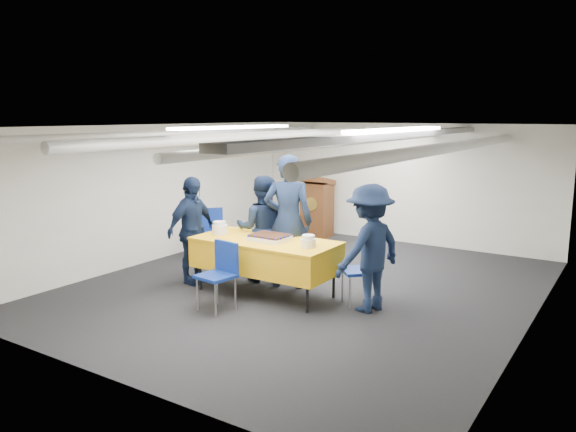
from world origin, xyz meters
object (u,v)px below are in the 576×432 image
(sailor_a, at_px, (288,221))
(sailor_c, at_px, (192,230))
(sheet_cake, at_px, (270,237))
(chair_left, at_px, (212,228))
(sailor_b, at_px, (262,228))
(sailor_d, at_px, (369,248))
(serving_table, at_px, (265,255))
(podium, at_px, (317,207))
(chair_near, at_px, (221,269))
(chair_right, at_px, (365,264))

(sailor_a, relative_size, sailor_c, 1.21)
(sheet_cake, xyz_separation_m, chair_left, (-1.98, 1.12, -0.28))
(sheet_cake, bearing_deg, sailor_b, 133.89)
(sailor_c, bearing_deg, sailor_d, -82.40)
(sailor_d, bearing_deg, sailor_c, -65.78)
(serving_table, distance_m, sailor_a, 0.61)
(serving_table, height_order, sailor_a, sailor_a)
(podium, xyz_separation_m, chair_near, (1.15, -4.46, -0.08))
(sailor_b, bearing_deg, sailor_a, 142.18)
(sailor_a, distance_m, sailor_d, 1.43)
(sheet_cake, distance_m, chair_near, 0.87)
(podium, height_order, sailor_d, sailor_d)
(chair_left, bearing_deg, sailor_a, -18.41)
(sailor_a, height_order, sailor_c, sailor_a)
(chair_near, relative_size, sailor_a, 0.45)
(serving_table, relative_size, sailor_b, 1.27)
(serving_table, bearing_deg, sheet_cake, -5.20)
(sheet_cake, height_order, sailor_d, sailor_d)
(chair_left, relative_size, sailor_a, 0.45)
(chair_near, xyz_separation_m, sailor_a, (0.21, 1.26, 0.43))
(sailor_c, bearing_deg, chair_right, -77.58)
(serving_table, relative_size, chair_left, 2.31)
(sailor_c, bearing_deg, sailor_a, -64.22)
(sheet_cake, distance_m, podium, 3.90)
(podium, relative_size, sailor_b, 0.79)
(chair_right, bearing_deg, chair_near, -141.04)
(chair_right, relative_size, chair_left, 1.00)
(serving_table, height_order, sailor_c, sailor_c)
(sailor_a, bearing_deg, podium, -91.74)
(chair_right, relative_size, sailor_d, 0.54)
(podium, height_order, chair_left, podium)
(serving_table, distance_m, sailor_b, 0.71)
(serving_table, bearing_deg, chair_right, 15.57)
(podium, bearing_deg, sailor_d, -51.67)
(chair_near, relative_size, sailor_b, 0.55)
(sheet_cake, distance_m, sailor_d, 1.41)
(sheet_cake, bearing_deg, sailor_c, -174.15)
(podium, distance_m, sailor_a, 3.48)
(podium, xyz_separation_m, chair_right, (2.61, -3.28, -0.08))
(chair_right, xyz_separation_m, sailor_c, (-2.55, -0.51, 0.26))
(sheet_cake, distance_m, sailor_b, 0.73)
(sailor_d, bearing_deg, chair_near, -40.97)
(sailor_c, bearing_deg, chair_near, -120.46)
(podium, distance_m, sailor_c, 3.79)
(sheet_cake, relative_size, podium, 0.41)
(sailor_b, bearing_deg, chair_near, 71.89)
(podium, distance_m, sailor_b, 3.25)
(sailor_a, xyz_separation_m, sailor_b, (-0.51, 0.06, -0.17))
(serving_table, relative_size, sheet_cake, 3.90)
(sailor_d, bearing_deg, sailor_a, -83.95)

